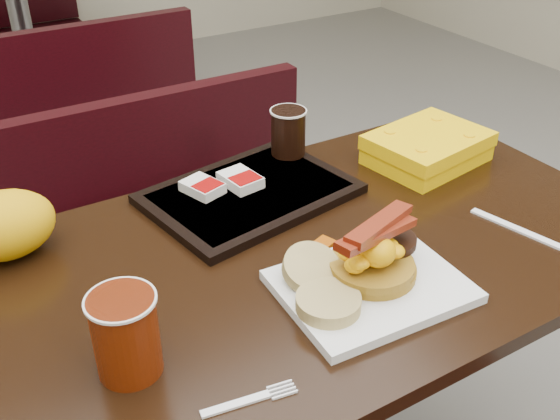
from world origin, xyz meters
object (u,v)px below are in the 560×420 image
bench_near_n (181,237)px  bench_far_n (0,21)px  bench_far_s (66,101)px  tray (250,194)px  table_far (27,52)px  fork (236,404)px  platter (371,287)px  clamshell (427,148)px  hashbrown_sleeve_right (240,180)px  knife (517,229)px  table_near (315,392)px  hashbrown_sleeve_left (202,187)px  coffee_cup_near (126,335)px  pancake_stack (372,266)px  paper_bag (4,225)px  coffee_cup_far (288,132)px

bench_near_n → bench_far_n: 2.60m
bench_far_s → tray: tray is taller
bench_near_n → table_far: 1.90m
table_far → fork: fork is taller
platter → clamshell: clamshell is taller
bench_near_n → table_far: bearing=90.0°
bench_far_s → hashbrown_sleeve_right: size_ratio=11.96×
bench_near_n → knife: knife is taller
table_near → fork: fork is taller
hashbrown_sleeve_left → clamshell: 0.50m
bench_far_s → coffee_cup_near: coffee_cup_near is taller
pancake_stack → coffee_cup_near: bearing=177.7°
paper_bag → bench_near_n: bearing=42.7°
paper_bag → table_far: bearing=78.4°
coffee_cup_near → hashbrown_sleeve_left: size_ratio=1.60×
platter → hashbrown_sleeve_right: (-0.03, 0.39, 0.02)m
platter → tray: tray is taller
table_far → knife: size_ratio=6.43×
bench_far_s → coffee_cup_near: bearing=-101.1°
table_near → coffee_cup_near: size_ratio=9.55×
pancake_stack → tray: size_ratio=0.37×
platter → paper_bag: size_ratio=1.68×
pancake_stack → fork: 0.34m
platter → fork: platter is taller
table_far → tray: 2.42m
fork → hashbrown_sleeve_right: bearing=70.0°
bench_far_s → clamshell: 1.84m
fork → hashbrown_sleeve_left: (0.19, 0.50, 0.03)m
bench_near_n → knife: 0.99m
coffee_cup_far → hashbrown_sleeve_right: bearing=-155.8°
table_near → hashbrown_sleeve_right: hashbrown_sleeve_right is taller
knife → coffee_cup_far: 0.51m
platter → tray: bearing=96.9°
hashbrown_sleeve_right → paper_bag: bearing=169.3°
bench_near_n → tray: 0.63m
coffee_cup_near → knife: 0.74m
hashbrown_sleeve_right → bench_far_n: bearing=81.1°
clamshell → bench_far_s: bearing=93.2°
hashbrown_sleeve_right → coffee_cup_far: 0.18m
bench_near_n → paper_bag: paper_bag is taller
paper_bag → tray: bearing=-5.7°
coffee_cup_far → bench_near_n: bearing=107.1°
table_near → table_far: same height
hashbrown_sleeve_right → clamshell: clamshell is taller
table_near → bench_far_s: (0.00, 1.90, -0.02)m
tray → paper_bag: 0.46m
knife → table_near: bearing=-127.2°
bench_far_s → platter: platter is taller
bench_far_n → knife: (0.34, -3.45, 0.39)m
coffee_cup_near → tray: 0.50m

